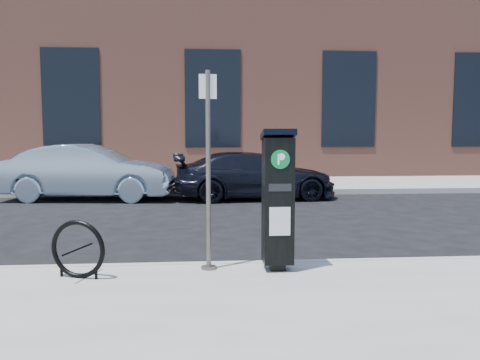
{
  "coord_description": "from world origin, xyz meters",
  "views": [
    {
      "loc": [
        -0.47,
        -6.51,
        1.87
      ],
      "look_at": [
        0.08,
        0.5,
        1.18
      ],
      "focal_mm": 38.0,
      "sensor_mm": 36.0,
      "label": 1
    }
  ],
  "objects": [
    {
      "name": "parking_kiosk",
      "position": [
        0.47,
        -0.41,
        1.04
      ],
      "size": [
        0.4,
        0.36,
        1.74
      ],
      "rotation": [
        0.0,
        0.0,
        0.01
      ],
      "color": "black",
      "rests_on": "sidewalk_near"
    },
    {
      "name": "curb_near",
      "position": [
        0.0,
        -0.02,
        0.07
      ],
      "size": [
        60.0,
        0.12,
        0.16
      ],
      "primitive_type": "cube",
      "color": "#9E9B93",
      "rests_on": "ground"
    },
    {
      "name": "car_silver",
      "position": [
        -3.46,
        7.4,
        0.75
      ],
      "size": [
        4.66,
        1.99,
        1.49
      ],
      "primitive_type": "imported",
      "rotation": [
        0.0,
        0.0,
        1.48
      ],
      "color": "#8CA0B2",
      "rests_on": "ground"
    },
    {
      "name": "bike_rack",
      "position": [
        -1.9,
        -0.57,
        0.49
      ],
      "size": [
        0.67,
        0.27,
        0.69
      ],
      "rotation": [
        0.0,
        0.0,
        -0.32
      ],
      "color": "black",
      "rests_on": "sidewalk_near"
    },
    {
      "name": "sign_pole",
      "position": [
        -0.37,
        -0.3,
        1.36
      ],
      "size": [
        0.22,
        0.2,
        2.44
      ],
      "rotation": [
        0.0,
        0.0,
        0.15
      ],
      "color": "#4B4742",
      "rests_on": "sidewalk_near"
    },
    {
      "name": "ground",
      "position": [
        0.0,
        0.0,
        0.0
      ],
      "size": [
        120.0,
        120.0,
        0.0
      ],
      "primitive_type": "plane",
      "color": "black",
      "rests_on": "ground"
    },
    {
      "name": "curb_far",
      "position": [
        0.0,
        8.02,
        0.07
      ],
      "size": [
        60.0,
        0.12,
        0.16
      ],
      "primitive_type": "cube",
      "color": "#9E9B93",
      "rests_on": "ground"
    },
    {
      "name": "car_dark",
      "position": [
        1.0,
        7.22,
        0.64
      ],
      "size": [
        4.51,
        2.05,
        1.28
      ],
      "primitive_type": "imported",
      "rotation": [
        0.0,
        0.0,
        1.63
      ],
      "color": "black",
      "rests_on": "ground"
    },
    {
      "name": "building",
      "position": [
        -0.0,
        17.0,
        4.15
      ],
      "size": [
        28.0,
        10.05,
        8.25
      ],
      "color": "#965644",
      "rests_on": "ground"
    },
    {
      "name": "sidewalk_far",
      "position": [
        0.0,
        14.0,
        0.07
      ],
      "size": [
        60.0,
        12.0,
        0.15
      ],
      "primitive_type": "cube",
      "color": "gray",
      "rests_on": "ground"
    }
  ]
}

